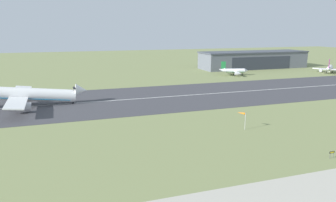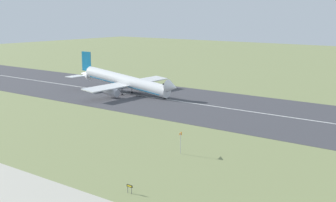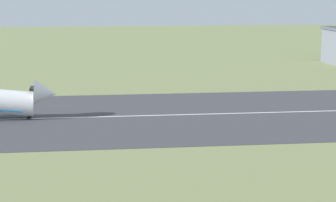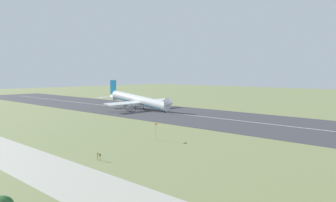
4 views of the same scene
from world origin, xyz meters
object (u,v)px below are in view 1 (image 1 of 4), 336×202
(airplane_parked_centre, at_px, (330,69))
(windsock_pole, at_px, (242,114))
(runway_sign, at_px, (332,153))
(airplane_parked_west, at_px, (234,71))
(airplane_landing, at_px, (16,94))

(airplane_parked_centre, height_order, windsock_pole, airplane_parked_centre)
(windsock_pole, xyz_separation_m, runway_sign, (7.65, -26.78, -3.36))
(airplane_parked_west, distance_m, runway_sign, 137.84)
(airplane_landing, distance_m, runway_sign, 107.76)
(airplane_landing, distance_m, windsock_pole, 83.92)
(airplane_parked_centre, bearing_deg, runway_sign, -134.65)
(airplane_parked_west, relative_size, airplane_parked_centre, 0.80)
(airplane_parked_west, height_order, airplane_parked_centre, airplane_parked_centre)
(airplane_landing, xyz_separation_m, airplane_parked_centre, (191.26, 40.48, -2.16))
(airplane_landing, bearing_deg, runway_sign, -46.78)
(airplane_landing, height_order, windsock_pole, airplane_landing)
(airplane_parked_west, relative_size, windsock_pole, 3.76)
(airplane_landing, relative_size, airplane_parked_centre, 2.23)
(airplane_landing, height_order, airplane_parked_centre, airplane_landing)
(airplane_landing, relative_size, windsock_pole, 10.45)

